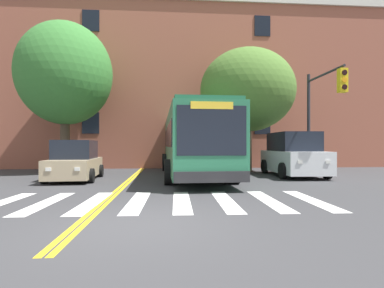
% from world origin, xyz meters
% --- Properties ---
extents(ground_plane, '(120.00, 120.00, 0.00)m').
position_xyz_m(ground_plane, '(0.00, 0.00, 0.00)').
color(ground_plane, '#38383A').
extents(crosswalk, '(9.07, 3.48, 0.01)m').
position_xyz_m(crosswalk, '(0.44, 2.34, 0.00)').
color(crosswalk, white).
rests_on(crosswalk, ground).
extents(lane_line_yellow_inner, '(0.12, 36.00, 0.01)m').
position_xyz_m(lane_line_yellow_inner, '(-1.12, 16.34, 0.00)').
color(lane_line_yellow_inner, gold).
rests_on(lane_line_yellow_inner, ground).
extents(lane_line_yellow_outer, '(0.12, 36.00, 0.01)m').
position_xyz_m(lane_line_yellow_outer, '(-0.96, 16.34, 0.00)').
color(lane_line_yellow_outer, gold).
rests_on(lane_line_yellow_outer, ground).
extents(city_bus, '(3.23, 12.10, 3.21)m').
position_xyz_m(city_bus, '(1.88, 9.58, 1.73)').
color(city_bus, '#28704C').
rests_on(city_bus, ground).
extents(car_tan_near_lane, '(2.21, 3.98, 1.77)m').
position_xyz_m(car_tan_near_lane, '(-3.47, 7.78, 0.81)').
color(car_tan_near_lane, tan).
rests_on(car_tan_near_lane, ground).
extents(car_white_far_lane, '(2.41, 4.76, 2.19)m').
position_xyz_m(car_white_far_lane, '(6.96, 8.77, 1.04)').
color(car_white_far_lane, white).
rests_on(car_white_far_lane, ground).
extents(traffic_light_near_corner, '(0.34, 3.22, 5.21)m').
position_xyz_m(traffic_light_near_corner, '(7.90, 7.67, 3.52)').
color(traffic_light_near_corner, '#28282D').
rests_on(traffic_light_near_corner, ground).
extents(street_tree_curbside_large, '(7.52, 7.52, 7.19)m').
position_xyz_m(street_tree_curbside_large, '(5.27, 11.27, 4.75)').
color(street_tree_curbside_large, brown).
rests_on(street_tree_curbside_large, ground).
extents(street_tree_curbside_small, '(7.13, 7.21, 8.46)m').
position_xyz_m(street_tree_curbside_small, '(-5.16, 11.45, 5.57)').
color(street_tree_curbside_small, '#4C3D2D').
rests_on(street_tree_curbside_small, ground).
extents(building_facade, '(43.19, 8.71, 12.02)m').
position_xyz_m(building_facade, '(1.34, 18.42, 6.02)').
color(building_facade, '#9E5642').
rests_on(building_facade, ground).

